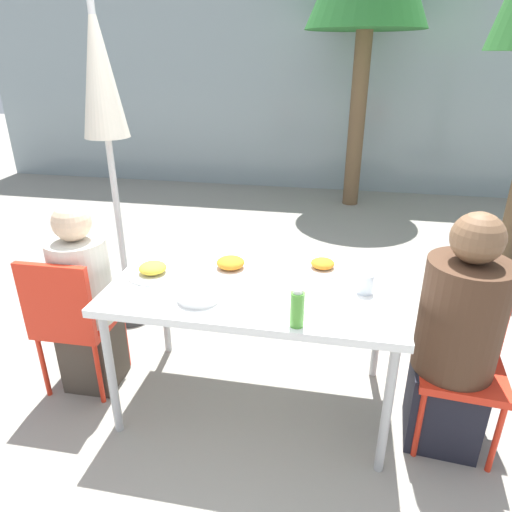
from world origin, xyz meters
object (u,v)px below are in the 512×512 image
Objects in this scene: closed_umbrella at (103,98)px; drinking_cup at (365,283)px; person_right at (455,343)px; bottle at (297,308)px; salad_bowl at (199,294)px; person_left at (86,304)px; chair_left at (71,316)px; chair_right at (462,348)px.

closed_umbrella is 1.97m from drinking_cup.
closed_umbrella is at bearing -16.23° from person_right.
bottle is 0.89× the size of salad_bowl.
drinking_cup is (1.66, -0.73, -0.77)m from closed_umbrella.
person_left is at bearing 164.27° from bottle.
closed_umbrella is at bearing 156.38° from drinking_cup.
chair_left is 1.35m from bottle.
chair_left is at bearing 168.28° from bottle.
salad_bowl is at bearing 163.88° from bottle.
person_left is at bearing 58.11° from chair_left.
person_right is at bearing -2.88° from person_left.
chair_left is 8.59× the size of drinking_cup.
drinking_cup is (-0.50, 0.01, 0.31)m from chair_right.
salad_bowl is (-1.21, -0.14, 0.21)m from person_right.
chair_left is 0.40× the size of closed_umbrella.
bottle is at bearing -16.12° from salad_bowl.
bottle is at bearing -12.60° from chair_left.
person_right is (1.96, -0.07, 0.04)m from person_left.
chair_right reaches higher than salad_bowl.
closed_umbrella is (-2.10, 0.81, 1.00)m from person_right.
salad_bowl is at bearing 11.37° from person_right.
person_right reaches higher than chair_right.
chair_right is at bearing 24.13° from bottle.
person_left is 0.52× the size of closed_umbrella.
drinking_cup is (0.29, 0.36, -0.03)m from bottle.
salad_bowl is at bearing -47.03° from closed_umbrella.
chair_right is at bearing -18.80° from closed_umbrella.
bottle is (1.23, -0.35, 0.31)m from person_left.
person_left is 1.31m from bottle.
closed_umbrella is at bearing -13.93° from chair_right.
closed_umbrella reaches higher than person_right.
bottle is at bearing -129.02° from drinking_cup.
person_left reaches higher than bottle.
person_left is 2.02m from chair_right.
person_left is 0.92× the size of person_right.
drinking_cup is at bearing 50.98° from bottle.
chair_right is 4.31× the size of salad_bowl.
person_right is (-0.06, -0.08, 0.07)m from chair_right.
chair_right is 0.40× the size of closed_umbrella.
person_right is at bearing -21.10° from closed_umbrella.
person_left is at bearing 5.08° from chair_right.
person_right is at bearing -10.85° from drinking_cup.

